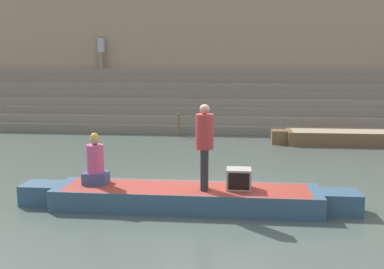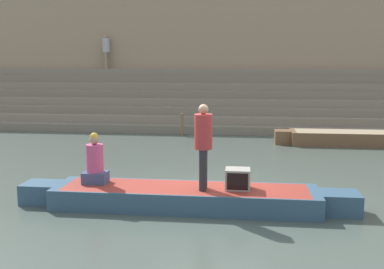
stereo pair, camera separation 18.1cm
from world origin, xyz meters
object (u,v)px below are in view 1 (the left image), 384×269
Objects in this scene: rowboat_main at (186,197)px; person_on_steps at (101,49)px; moored_boat_shore at (344,137)px; person_standing at (205,141)px; tv_set at (239,179)px; mooring_post at (178,125)px; person_rowing at (95,164)px.

person_on_steps is at bearing 112.96° from rowboat_main.
person_on_steps is (-10.82, 5.92, 3.40)m from moored_boat_shore.
person_standing is 3.48× the size of tv_set.
rowboat_main is at bearing 150.08° from person_standing.
person_standing is 1.04m from tv_set.
tv_set is (1.07, 0.01, 0.40)m from rowboat_main.
tv_set is 0.53× the size of mooring_post.
person_rowing is at bearing 176.36° from rowboat_main.
person_on_steps is at bearing 119.84° from tv_set.
person_on_steps is at bearing 109.18° from person_rowing.
person_standing reaches higher than moored_boat_shore.
person_standing reaches higher than rowboat_main.
rowboat_main is at bearing -176.38° from tv_set.
person_standing is at bearing -2.59° from person_rowing.
person_on_steps is (-4.01, 13.65, 2.81)m from person_rowing.
person_on_steps is (-5.92, 13.76, 3.43)m from rowboat_main.
tv_set is at bearing -115.81° from moored_boat_shore.
rowboat_main is 2.01m from person_rowing.
mooring_post reaches higher than moored_boat_shore.
person_standing is 9.43m from mooring_post.
moored_boat_shore is 6.40m from mooring_post.
mooring_post reaches higher than tv_set.
person_standing is 0.32× the size of moored_boat_shore.
rowboat_main is at bearing -0.50° from person_rowing.
mooring_post is at bearing 168.92° from moored_boat_shore.
person_standing is 1.86× the size of mooring_post.
moored_boat_shore is 12.79m from person_on_steps.
tv_set is at bearing -4.47° from person_standing.
person_rowing is 0.20× the size of moored_boat_shore.
tv_set is 9.42m from mooring_post.
mooring_post is (0.54, 9.00, -0.39)m from person_rowing.
rowboat_main is 1.31× the size of moored_boat_shore.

